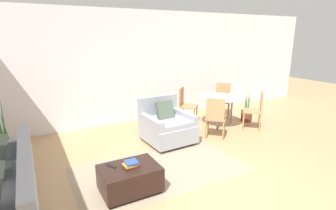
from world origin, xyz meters
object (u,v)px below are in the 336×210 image
(dining_chair_far_left, at_px, (185,103))
(potted_plant_small, at_px, (247,113))
(ottoman, at_px, (130,178))
(armchair, at_px, (167,126))
(tv_remote_primary, at_px, (111,166))
(dining_chair_far_right, at_px, (223,97))
(couch, at_px, (1,206))
(dining_chair_near_right, at_px, (256,108))
(dining_table, at_px, (220,100))
(book_stack, at_px, (131,164))
(dining_chair_near_left, at_px, (216,115))
(potted_plant, at_px, (6,155))

(dining_chair_far_left, distance_m, potted_plant_small, 1.64)
(ottoman, bearing_deg, potted_plant_small, 22.28)
(armchair, xyz_separation_m, tv_remote_primary, (-1.54, -1.22, 0.04))
(ottoman, distance_m, dining_chair_far_right, 4.14)
(armchair, relative_size, dining_chair_far_right, 1.09)
(tv_remote_primary, height_order, dining_chair_far_right, dining_chair_far_right)
(couch, relative_size, armchair, 2.10)
(dining_chair_far_right, bearing_deg, couch, -155.95)
(armchair, height_order, tv_remote_primary, armchair)
(dining_chair_near_right, bearing_deg, armchair, 170.65)
(potted_plant_small, bearing_deg, armchair, -175.40)
(ottoman, distance_m, potted_plant_small, 4.08)
(dining_table, bearing_deg, book_stack, -150.98)
(dining_chair_near_left, bearing_deg, dining_chair_far_left, 90.00)
(armchair, distance_m, book_stack, 1.87)
(armchair, relative_size, book_stack, 4.51)
(couch, bearing_deg, book_stack, 1.88)
(dining_chair_near_right, bearing_deg, potted_plant_small, 63.34)
(dining_chair_far_left, height_order, potted_plant_small, dining_chair_far_left)
(book_stack, xyz_separation_m, dining_chair_far_right, (3.47, 2.19, 0.10))
(dining_table, bearing_deg, dining_chair_near_left, -135.00)
(book_stack, xyz_separation_m, dining_table, (2.87, 1.59, 0.22))
(dining_table, bearing_deg, couch, -159.62)
(dining_chair_far_left, xyz_separation_m, dining_chair_far_right, (1.20, 0.00, 0.00))
(dining_chair_near_left, xyz_separation_m, dining_chair_far_right, (1.20, 1.20, 0.00))
(dining_chair_far_left, relative_size, potted_plant_small, 1.14)
(armchair, xyz_separation_m, potted_plant_small, (2.45, 0.20, -0.14))
(dining_chair_far_left, distance_m, dining_chair_far_right, 1.20)
(potted_plant, distance_m, dining_chair_far_left, 3.90)
(couch, xyz_separation_m, dining_chair_far_right, (5.02, 2.24, 0.20))
(book_stack, bearing_deg, armchair, 46.27)
(book_stack, bearing_deg, dining_chair_near_right, 16.00)
(armchair, bearing_deg, dining_table, 8.64)
(dining_table, relative_size, dining_chair_far_right, 1.17)
(armchair, height_order, dining_chair_near_left, armchair)
(ottoman, height_order, book_stack, book_stack)
(potted_plant, height_order, dining_table, potted_plant)
(ottoman, distance_m, tv_remote_primary, 0.31)
(ottoman, bearing_deg, dining_chair_far_right, 32.02)
(couch, distance_m, dining_chair_far_right, 5.51)
(armchair, distance_m, potted_plant_small, 2.47)
(potted_plant, bearing_deg, tv_remote_primary, -46.46)
(ottoman, relative_size, tv_remote_primary, 4.72)
(potted_plant, bearing_deg, dining_table, 0.87)
(book_stack, distance_m, tv_remote_primary, 0.28)
(ottoman, distance_m, dining_chair_near_left, 2.53)
(potted_plant, height_order, dining_chair_near_left, potted_plant)
(couch, bearing_deg, dining_chair_far_right, 24.05)
(book_stack, distance_m, dining_chair_near_left, 2.48)
(potted_plant, bearing_deg, dining_chair_far_left, 9.83)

